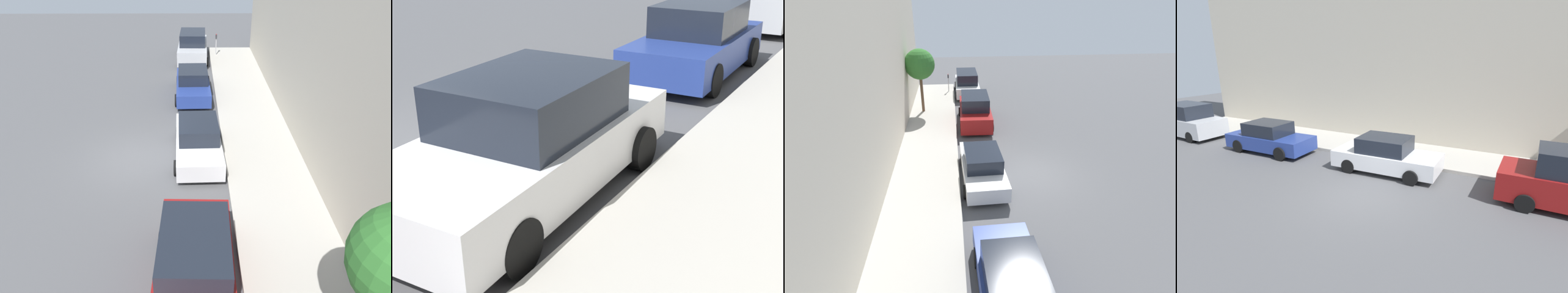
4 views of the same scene
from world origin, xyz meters
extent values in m
plane|color=#515154|center=(0.00, 0.00, 0.00)|extent=(60.00, 60.00, 0.00)
cube|color=#B2ADA3|center=(5.10, 0.00, 0.07)|extent=(3.19, 32.00, 0.15)
cube|color=beige|center=(7.69, 0.00, 6.62)|extent=(2.00, 32.00, 13.24)
cube|color=silver|center=(2.38, -13.42, 0.64)|extent=(1.93, 4.91, 0.84)
cube|color=black|center=(2.38, -13.42, 1.48)|extent=(1.69, 3.11, 0.84)
cylinder|color=black|center=(1.48, -11.90, 0.32)|extent=(0.22, 0.64, 0.64)
cylinder|color=black|center=(3.28, -11.90, 0.32)|extent=(0.22, 0.64, 0.64)
cylinder|color=black|center=(1.48, -14.94, 0.32)|extent=(0.22, 0.64, 0.64)
cylinder|color=black|center=(3.28, -14.94, 0.32)|extent=(0.22, 0.64, 0.64)
cube|color=maroon|center=(2.22, -6.62, 0.70)|extent=(2.09, 4.85, 0.96)
cube|color=black|center=(2.22, -6.62, 1.58)|extent=(1.80, 2.65, 0.80)
cylinder|color=black|center=(1.29, -5.14, 0.31)|extent=(0.22, 0.62, 0.62)
cylinder|color=black|center=(3.15, -5.14, 0.31)|extent=(0.22, 0.62, 0.62)
cylinder|color=black|center=(1.29, -8.11, 0.31)|extent=(0.22, 0.62, 0.62)
cylinder|color=black|center=(3.15, -8.11, 0.31)|extent=(0.22, 0.62, 0.62)
cube|color=silver|center=(2.43, 0.23, 0.56)|extent=(1.93, 4.55, 0.68)
cube|color=black|center=(2.43, 0.33, 1.22)|extent=(1.64, 2.15, 0.64)
cylinder|color=black|center=(1.58, 1.62, 0.30)|extent=(0.22, 0.61, 0.61)
cylinder|color=black|center=(3.28, 1.62, 0.30)|extent=(0.22, 0.61, 0.61)
cylinder|color=black|center=(1.58, -1.17, 0.30)|extent=(0.22, 0.61, 0.61)
cylinder|color=black|center=(3.28, -1.17, 0.30)|extent=(0.22, 0.61, 0.61)
cube|color=navy|center=(2.24, 6.69, 0.56)|extent=(1.90, 4.54, 0.68)
cube|color=black|center=(2.24, 6.79, 1.22)|extent=(1.63, 2.13, 0.64)
cylinder|color=black|center=(1.39, 5.30, 0.33)|extent=(0.22, 0.66, 0.66)
cylinder|color=black|center=(3.09, 5.30, 0.33)|extent=(0.22, 0.66, 0.66)
cylinder|color=#ADADB2|center=(3.95, -13.76, 0.73)|extent=(0.07, 0.07, 1.17)
cube|color=#2D2D33|center=(3.95, -13.76, 1.46)|extent=(0.11, 0.15, 0.28)
cube|color=red|center=(3.95, -13.76, 1.62)|extent=(0.04, 0.09, 0.05)
cylinder|color=brown|center=(5.80, -8.94, 1.55)|extent=(0.20, 0.20, 2.80)
sphere|color=#2D6B28|center=(5.80, -8.94, 3.52)|extent=(2.06, 2.06, 2.06)
camera|label=1|loc=(2.17, -13.40, 8.39)|focal=35.00mm
camera|label=2|loc=(6.09, -4.65, 3.20)|focal=50.00mm
camera|label=3|loc=(3.68, 12.33, 7.94)|focal=28.00mm
camera|label=4|loc=(-8.71, -4.83, 4.93)|focal=28.00mm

